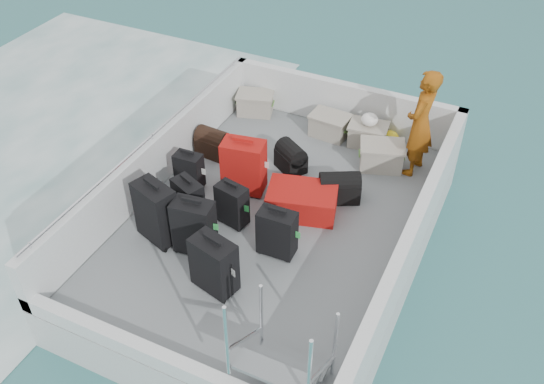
# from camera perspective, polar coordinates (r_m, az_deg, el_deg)

# --- Properties ---
(ground) EXTENTS (160.00, 160.00, 0.00)m
(ground) POSITION_cam_1_polar(r_m,az_deg,el_deg) (8.07, 0.16, -5.78)
(ground) COLOR #154B4C
(ground) RESTS_ON ground
(wake_foam) EXTENTS (10.00, 10.00, 0.00)m
(wake_foam) POSITION_cam_1_polar(r_m,az_deg,el_deg) (10.56, -24.10, 2.72)
(wake_foam) COLOR white
(wake_foam) RESTS_ON ground
(ferry_hull) EXTENTS (3.60, 5.00, 0.60)m
(ferry_hull) POSITION_cam_1_polar(r_m,az_deg,el_deg) (7.86, 0.17, -4.23)
(ferry_hull) COLOR silver
(ferry_hull) RESTS_ON ground
(deck) EXTENTS (3.30, 4.70, 0.02)m
(deck) POSITION_cam_1_polar(r_m,az_deg,el_deg) (7.65, 0.17, -2.55)
(deck) COLOR gray
(deck) RESTS_ON ferry_hull
(deck_fittings) EXTENTS (3.60, 5.00, 0.90)m
(deck_fittings) POSITION_cam_1_polar(r_m,az_deg,el_deg) (7.07, 1.60, -2.62)
(deck_fittings) COLOR white
(deck_fittings) RESTS_ON deck
(suitcase_0) EXTENTS (0.58, 0.44, 0.78)m
(suitcase_0) POSITION_cam_1_polar(r_m,az_deg,el_deg) (7.25, -10.86, -1.98)
(suitcase_0) COLOR black
(suitcase_0) RESTS_ON deck
(suitcase_1) EXTENTS (0.46, 0.37, 0.60)m
(suitcase_1) POSITION_cam_1_polar(r_m,az_deg,el_deg) (7.49, -7.85, -0.93)
(suitcase_1) COLOR black
(suitcase_1) RESTS_ON deck
(suitcase_2) EXTENTS (0.37, 0.23, 0.52)m
(suitcase_2) POSITION_cam_1_polar(r_m,az_deg,el_deg) (8.04, -7.80, 1.95)
(suitcase_2) COLOR black
(suitcase_2) RESTS_ON deck
(suitcase_3) EXTENTS (0.50, 0.33, 0.72)m
(suitcase_3) POSITION_cam_1_polar(r_m,az_deg,el_deg) (7.05, -7.34, -3.33)
(suitcase_3) COLOR black
(suitcase_3) RESTS_ON deck
(suitcase_4) EXTENTS (0.42, 0.30, 0.57)m
(suitcase_4) POSITION_cam_1_polar(r_m,az_deg,el_deg) (7.41, -3.79, -1.26)
(suitcase_4) COLOR black
(suitcase_4) RESTS_ON deck
(suitcase_5) EXTENTS (0.59, 0.42, 0.75)m
(suitcase_5) POSITION_cam_1_polar(r_m,az_deg,el_deg) (7.86, -2.67, 2.38)
(suitcase_5) COLOR #B1170D
(suitcase_5) RESTS_ON deck
(suitcase_6) EXTENTS (0.55, 0.41, 0.68)m
(suitcase_6) POSITION_cam_1_polar(r_m,az_deg,el_deg) (6.61, -5.47, -6.90)
(suitcase_6) COLOR black
(suitcase_6) RESTS_ON deck
(suitcase_7) EXTENTS (0.44, 0.26, 0.61)m
(suitcase_7) POSITION_cam_1_polar(r_m,az_deg,el_deg) (6.99, 0.47, -3.92)
(suitcase_7) COLOR black
(suitcase_7) RESTS_ON deck
(suitcase_8) EXTENTS (0.98, 0.77, 0.34)m
(suitcase_8) POSITION_cam_1_polar(r_m,az_deg,el_deg) (7.65, 2.84, -0.82)
(suitcase_8) COLOR #B1170D
(suitcase_8) RESTS_ON deck
(duffel_0) EXTENTS (0.47, 0.34, 0.32)m
(duffel_0) POSITION_cam_1_polar(r_m,az_deg,el_deg) (8.67, -5.59, 4.44)
(duffel_0) COLOR black
(duffel_0) RESTS_ON deck
(duffel_1) EXTENTS (0.51, 0.48, 0.32)m
(duffel_1) POSITION_cam_1_polar(r_m,az_deg,el_deg) (8.35, 1.78, 3.07)
(duffel_1) COLOR black
(duffel_1) RESTS_ON deck
(duffel_2) EXTENTS (0.60, 0.51, 0.32)m
(duffel_2) POSITION_cam_1_polar(r_m,az_deg,el_deg) (7.88, 6.35, 0.24)
(duffel_2) COLOR black
(duffel_2) RESTS_ON deck
(crate_0) EXTENTS (0.61, 0.50, 0.32)m
(crate_0) POSITION_cam_1_polar(r_m,az_deg,el_deg) (9.57, -1.58, 8.28)
(crate_0) COLOR #B0A89A
(crate_0) RESTS_ON deck
(crate_1) EXTENTS (0.55, 0.40, 0.32)m
(crate_1) POSITION_cam_1_polar(r_m,az_deg,el_deg) (9.08, 5.43, 6.19)
(crate_1) COLOR #B0A89A
(crate_1) RESTS_ON deck
(crate_2) EXTENTS (0.56, 0.41, 0.31)m
(crate_2) POSITION_cam_1_polar(r_m,az_deg,el_deg) (8.94, 8.99, 5.26)
(crate_2) COLOR #B0A89A
(crate_2) RESTS_ON deck
(crate_3) EXTENTS (0.66, 0.55, 0.34)m
(crate_3) POSITION_cam_1_polar(r_m,az_deg,el_deg) (8.52, 10.25, 3.29)
(crate_3) COLOR #B0A89A
(crate_3) RESTS_ON deck
(yellow_bag) EXTENTS (0.28, 0.26, 0.22)m
(yellow_bag) POSITION_cam_1_polar(r_m,az_deg,el_deg) (9.02, 11.01, 4.99)
(yellow_bag) COLOR yellow
(yellow_bag) RESTS_ON deck
(white_bag) EXTENTS (0.24, 0.24, 0.18)m
(white_bag) POSITION_cam_1_polar(r_m,az_deg,el_deg) (8.81, 9.15, 6.59)
(white_bag) COLOR white
(white_bag) RESTS_ON crate_2
(passenger) EXTENTS (0.44, 0.61, 1.53)m
(passenger) POSITION_cam_1_polar(r_m,az_deg,el_deg) (8.22, 13.80, 6.28)
(passenger) COLOR #C86612
(passenger) RESTS_ON deck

